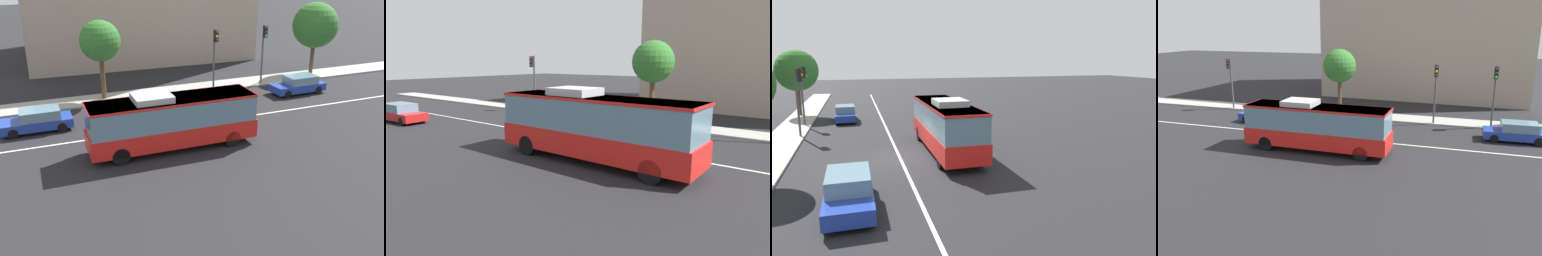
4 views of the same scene
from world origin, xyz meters
TOP-DOWN VIEW (x-y plane):
  - ground_plane at (0.00, 0.00)m, footprint 160.00×160.00m
  - sidewalk_kerb at (0.00, 7.45)m, footprint 80.00×2.63m
  - lane_centre_line at (0.00, 0.00)m, footprint 76.00×0.16m
  - transit_bus at (0.60, -3.00)m, footprint 10.02×2.58m
  - sedan_blue_ahead at (-6.68, 2.78)m, footprint 4.51×1.83m
  - sedan_red at (-17.42, -3.56)m, footprint 4.57×1.98m
  - traffic_light_far_corner at (-12.62, 6.30)m, footprint 0.33×0.62m
  - street_tree_kerbside_centre at (-1.42, 7.51)m, footprint 3.10×3.10m

SIDE VIEW (x-z plane):
  - ground_plane at x=0.00m, z-range 0.00..0.00m
  - lane_centre_line at x=0.00m, z-range 0.00..0.01m
  - sidewalk_kerb at x=0.00m, z-range 0.00..0.14m
  - sedan_blue_ahead at x=-6.68m, z-range -0.01..1.46m
  - sedan_red at x=-17.42m, z-range -0.01..1.46m
  - transit_bus at x=0.60m, z-range 0.08..3.54m
  - traffic_light_far_corner at x=-12.62m, z-range 0.96..6.16m
  - street_tree_kerbside_centre at x=-1.42m, z-range 1.52..7.74m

